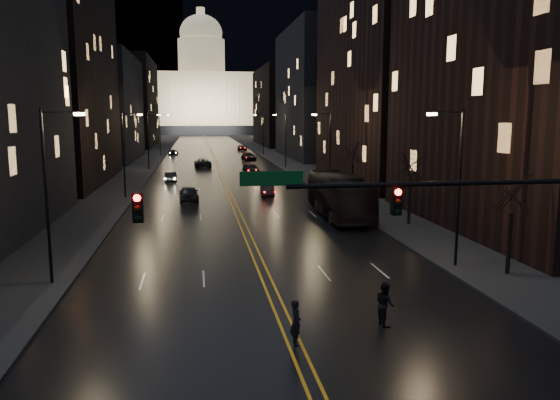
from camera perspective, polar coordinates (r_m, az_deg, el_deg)
name	(u,v)px	position (r m, az deg, el deg)	size (l,w,h in m)	color
ground	(299,355)	(20.64, 2.02, -15.91)	(900.00, 900.00, 0.00)	black
road	(209,148)	(148.70, -7.39, 5.45)	(20.00, 320.00, 0.02)	black
sidewalk_left	(156,148)	(149.02, -12.81, 5.33)	(8.00, 320.00, 0.16)	black
sidewalk_right	(261,147)	(149.69, -2.00, 5.56)	(8.00, 320.00, 0.16)	black
center_line	(209,148)	(148.70, -7.39, 5.45)	(0.62, 320.00, 0.01)	orange
building_left_mid	(51,71)	(74.68, -22.79, 12.29)	(12.00, 30.00, 28.00)	black
building_left_far	(104,108)	(111.79, -17.96, 9.12)	(12.00, 34.00, 20.00)	black
building_left_dist	(132,103)	(159.40, -15.25, 9.75)	(12.00, 40.00, 24.00)	black
building_right_near	(526,70)	(45.70, 24.36, 12.29)	(12.00, 26.00, 24.00)	black
building_right_tall	(390,32)	(73.41, 11.37, 16.79)	(12.00, 30.00, 38.00)	black
building_right_mid	(317,94)	(113.19, 3.86, 11.03)	(12.00, 34.00, 26.00)	black
building_right_dist	(281,107)	(160.32, 0.07, 9.69)	(12.00, 40.00, 22.00)	black
mountain_ridge	(255,35)	(404.72, -2.59, 16.84)	(520.00, 60.00, 130.00)	black
capitol	(202,97)	(268.57, -8.12, 10.58)	(90.00, 50.00, 58.50)	black
traffic_signal	(459,213)	(20.99, 18.16, -1.31)	(17.29, 0.45, 7.00)	black
streetlamp_right_near	(456,180)	(32.03, 17.96, 2.04)	(2.13, 0.25, 9.00)	black
streetlamp_left_near	(50,187)	(29.54, -22.93, 1.23)	(2.13, 0.25, 9.00)	black
streetlamp_right_mid	(328,148)	(60.25, 5.08, 5.43)	(2.13, 0.25, 9.00)	black
streetlamp_left_mid	(125,150)	(58.97, -15.87, 5.05)	(2.13, 0.25, 9.00)	black
streetlamp_right_far	(285,137)	(89.64, 0.48, 6.57)	(2.13, 0.25, 9.00)	black
streetlamp_left_far	(149,138)	(88.78, -13.51, 6.31)	(2.13, 0.25, 9.00)	black
streetlamp_right_dist	(263,132)	(119.33, -1.84, 7.13)	(2.13, 0.25, 9.00)	black
streetlamp_left_dist	(161,132)	(118.69, -12.34, 6.93)	(2.13, 0.25, 9.00)	black
tree_right_near	(512,194)	(31.43, 23.10, 0.61)	(2.40, 2.40, 6.65)	black
tree_right_mid	(411,169)	(43.86, 13.48, 3.22)	(2.40, 2.40, 6.65)	black
tree_right_far	(353,154)	(58.93, 7.61, 4.76)	(2.40, 2.40, 6.65)	black
bus	(339,195)	(47.16, 6.15, 0.48)	(3.07, 13.11, 3.65)	black
oncoming_car_a	(189,194)	(55.77, -9.50, 0.66)	(1.93, 4.79, 1.63)	black
oncoming_car_b	(171,177)	(72.50, -11.37, 2.38)	(1.46, 4.19, 1.38)	black
oncoming_car_c	(203,163)	(92.82, -8.08, 3.88)	(2.50, 5.41, 1.50)	black
oncoming_car_d	(173,152)	(121.39, -11.10, 4.90)	(1.81, 4.45, 1.29)	black
receding_car_a	(267,190)	(58.75, -1.35, 1.05)	(1.43, 4.10, 1.35)	black
receding_car_b	(251,169)	(81.27, -3.06, 3.29)	(1.87, 4.64, 1.58)	black
receding_car_c	(249,157)	(105.01, -3.31, 4.53)	(2.13, 5.24, 1.52)	black
receding_car_d	(242,148)	(136.83, -3.99, 5.48)	(2.21, 4.79, 1.33)	black
pedestrian_a	(296,323)	(21.14, 1.67, -12.69)	(0.65, 0.42, 1.77)	black
pedestrian_b	(385,304)	(23.38, 10.90, -10.60)	(0.90, 0.49, 1.85)	black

